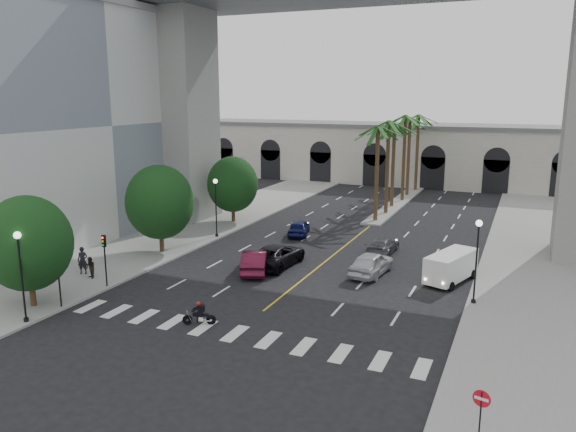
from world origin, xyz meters
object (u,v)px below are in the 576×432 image
Objects in this scene: car_d at (382,245)px; do_not_enter_sign at (481,409)px; traffic_signal_far at (105,252)px; car_e at (299,228)px; car_b at (255,261)px; pedestrian_a at (83,260)px; lamp_post_right at (477,254)px; traffic_signal_near at (58,269)px; lamp_post_left_far at (216,203)px; car_c at (276,255)px; car_a at (371,263)px; cargo_van at (451,266)px; motorcycle_rider at (200,314)px; lamp_post_left_near at (21,269)px; pedestrian_b at (90,268)px.

do_not_enter_sign is (9.52, -24.35, 1.22)m from car_d.
traffic_signal_far is 0.85× the size of car_e.
car_d is 8.94m from car_e.
car_b is 12.19m from pedestrian_a.
lamp_post_right reaches higher than traffic_signal_near.
car_c is (8.37, -5.43, -2.41)m from lamp_post_left_far.
car_b is 2.19m from car_c.
do_not_enter_sign is at bearing 112.40° from car_d.
pedestrian_a is 29.52m from do_not_enter_sign.
do_not_enter_sign is (18.00, -27.19, 1.17)m from car_e.
traffic_signal_near is at bearing 48.54° from car_a.
car_a reaches higher than car_e.
car_b is 0.95× the size of cargo_van.
motorcycle_rider is 0.42× the size of car_e.
lamp_post_left_far is at bearing -29.83° from car_c.
cargo_van reaches higher than car_c.
car_b is 1.88× the size of do_not_enter_sign.
traffic_signal_near is at bearing 165.54° from motorcycle_rider.
lamp_post_right is 8.39m from car_a.
car_a is at bearing -170.93° from car_c.
lamp_post_left_near reaches higher than traffic_signal_far.
motorcycle_rider is at bearing 69.34° from car_a.
car_a is 12.44m from car_e.
car_b is at bearing 72.07° from car_c.
lamp_post_right is 14.85m from car_c.
traffic_signal_far is at bearing 21.24° from car_b.
lamp_post_left_near is 26.67m from car_d.
car_a is 1.88× the size of do_not_enter_sign.
cargo_van is at bearing -11.15° from lamp_post_left_far.
lamp_post_left_far reaches higher than pedestrian_a.
lamp_post_right reaches higher than pedestrian_a.
cargo_van is at bearing 140.72° from car_d.
pedestrian_a is (-18.72, -8.37, 0.29)m from car_a.
car_e is (-9.07, 8.51, -0.11)m from car_a.
car_a is (15.47, 16.31, -2.39)m from lamp_post_left_near.
car_b reaches higher than motorcycle_rider.
traffic_signal_far is 23.28m from cargo_van.
lamp_post_left_far reaches higher than car_d.
lamp_post_left_far reaches higher than do_not_enter_sign.
cargo_van is at bearing 38.95° from lamp_post_left_near.
motorcycle_rider is 17.65m from cargo_van.
traffic_signal_near is 0.74× the size of car_b.
lamp_post_left_near is at bearing -90.88° from traffic_signal_far.
lamp_post_left_near reaches higher than pedestrian_b.
lamp_post_left_far is 7.86m from car_e.
car_a is at bearing 32.55° from traffic_signal_far.
do_not_enter_sign is at bearing 122.15° from car_a.
cargo_van is at bearing -167.40° from car_a.
pedestrian_a is 1.28× the size of pedestrian_b.
motorcycle_rider is at bearing 81.51° from car_e.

